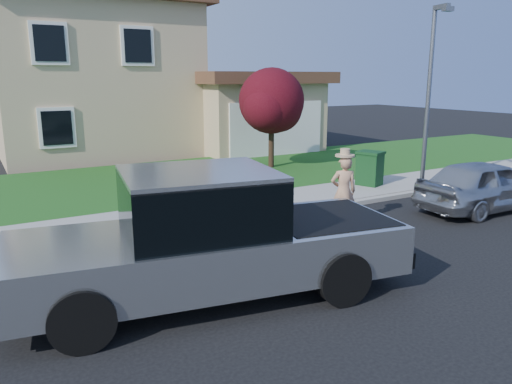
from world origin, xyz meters
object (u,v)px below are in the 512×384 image
Objects in this scene: pickup_truck at (208,239)px; sedan at (486,185)px; street_lamp at (430,91)px; woman at (343,190)px; ornamental_tree at (272,104)px; trash_bin at (370,168)px.

sedan is at bearing 17.42° from pickup_truck.
sedan is 3.05m from street_lamp.
woman is 0.46× the size of sedan.
ornamental_tree is at bearing 14.14° from sedan.
sedan is (4.17, -0.75, -0.19)m from woman.
woman is 0.35× the size of street_lamp.
woman is at bearing 33.51° from pickup_truck.
woman is (4.35, 1.94, -0.09)m from pickup_truck.
woman is 0.50× the size of ornamental_tree.
sedan reaches higher than trash_bin.
street_lamp is (4.00, 1.17, 2.17)m from woman.
street_lamp is at bearing -75.50° from ornamental_tree.
ornamental_tree is at bearing -86.12° from woman.
pickup_truck is 6.21× the size of trash_bin.
trash_bin is at bearing -118.01° from woman.
sedan is 3.50m from trash_bin.
woman is at bearing -162.82° from trash_bin.
pickup_truck reaches higher than sedan.
pickup_truck is 4.76m from woman.
ornamental_tree reaches higher than trash_bin.
trash_bin is at bearing 128.74° from street_lamp.
pickup_truck is at bearing -147.94° from street_lamp.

